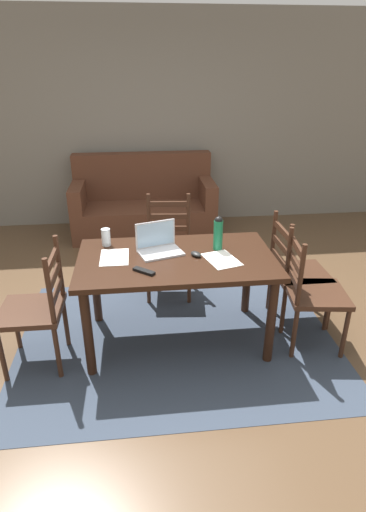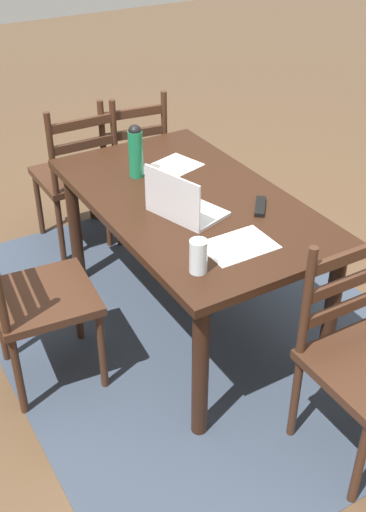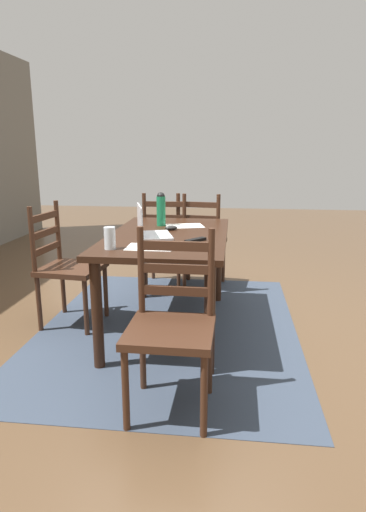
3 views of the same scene
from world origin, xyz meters
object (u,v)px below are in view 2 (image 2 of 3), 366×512
Objects in this scene: dining_table at (190,216)px; chair_right_near at (127,164)px; tv_remote at (260,206)px; chair_far_head at (34,297)px; chair_right_far at (77,176)px; computer_mouse at (174,182)px; chair_left_near at (364,359)px; drinking_glass at (198,256)px; laptop at (181,205)px; water_bottle at (136,150)px.

chair_right_near is at bearing -9.14° from dining_table.
chair_right_near reaches higher than tv_remote.
chair_far_head and chair_right_far have the same top height.
chair_right_near and chair_far_head have the same top height.
chair_far_head reaches higher than dining_table.
computer_mouse is (0.15, 0.00, 0.12)m from dining_table.
dining_table is 0.19m from computer_mouse.
chair_right_near is 2.06m from chair_left_near.
chair_left_near is 1.00× the size of chair_right_far.
dining_table is 0.35m from tv_remote.
chair_far_head is 1.42m from chair_left_near.
chair_right_far is (1.03, -0.63, 0.00)m from chair_far_head.
drinking_glass reaches higher than computer_mouse.
chair_right_near is 2.56× the size of laptop.
chair_right_far is (1.03, 0.17, -0.18)m from dining_table.
chair_right_far is at bearing -4.15° from drinking_glass.
tv_remote is at bearing -177.43° from chair_right_near.
chair_right_far is at bearing 9.44° from chair_left_near.
tv_remote is at bearing 179.40° from computer_mouse.
drinking_glass is at bearing 127.43° from computer_mouse.
drinking_glass is at bearing 158.15° from laptop.
chair_left_near is at bearing -137.43° from drinking_glass.
chair_right_near is 0.34m from chair_right_far.
chair_right_far is 5.59× the size of tv_remote.
chair_left_near is 0.76m from drinking_glass.
chair_far_head is 9.50× the size of computer_mouse.
dining_table is 14.82× the size of computer_mouse.
dining_table is at bearing -161.94° from water_bottle.
chair_far_head reaches higher than computer_mouse.
drinking_glass is (-0.54, -0.51, 0.35)m from chair_far_head.
drinking_glass is 0.82× the size of tv_remote.
dining_table is at bearing -8.58° from tv_remote.
dining_table is at bearing 170.86° from chair_right_near.
dining_table is at bearing -43.76° from laptop.
computer_mouse is (-0.88, 0.17, 0.30)m from chair_right_near.
chair_right_far is at bearing 9.44° from dining_table.
computer_mouse is at bearing 8.31° from chair_left_near.
drinking_glass is (-0.87, 0.18, -0.07)m from water_bottle.
computer_mouse is (-0.88, -0.17, 0.30)m from chair_right_far.
chair_right_near is 0.86m from water_bottle.
computer_mouse is (0.14, -0.80, 0.30)m from chair_far_head.
dining_table is 1.06m from chair_left_near.
computer_mouse is (1.18, 0.17, 0.30)m from chair_left_near.
laptop reaches higher than drinking_glass.
drinking_glass is (0.50, 0.46, 0.35)m from chair_left_near.
computer_mouse reaches higher than dining_table.
chair_left_near is at bearing -161.99° from laptop.
chair_right_far is at bearing -33.27° from tv_remote.
laptop is at bearing 166.04° from chair_right_near.
laptop reaches higher than chair_far_head.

